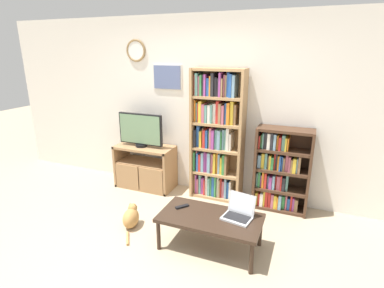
{
  "coord_description": "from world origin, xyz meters",
  "views": [
    {
      "loc": [
        1.49,
        -2.23,
        2.11
      ],
      "look_at": [
        0.17,
        1.02,
        1.01
      ],
      "focal_mm": 28.0,
      "sensor_mm": 36.0,
      "label": 1
    }
  ],
  "objects_px": {
    "laptop": "(239,212)",
    "remote_near_laptop": "(182,207)",
    "television": "(141,130)",
    "tv_stand": "(145,167)",
    "coffee_table": "(210,220)",
    "cat": "(131,217)",
    "bookshelf_tall": "(216,136)",
    "bookshelf_short": "(279,171)"
  },
  "relations": [
    {
      "from": "bookshelf_short",
      "to": "coffee_table",
      "type": "bearing_deg",
      "value": -115.55
    },
    {
      "from": "bookshelf_short",
      "to": "coffee_table",
      "type": "distance_m",
      "value": 1.34
    },
    {
      "from": "television",
      "to": "laptop",
      "type": "relative_size",
      "value": 2.11
    },
    {
      "from": "remote_near_laptop",
      "to": "bookshelf_short",
      "type": "bearing_deg",
      "value": 90.31
    },
    {
      "from": "bookshelf_tall",
      "to": "coffee_table",
      "type": "xyz_separation_m",
      "value": [
        0.34,
        -1.21,
        -0.59
      ]
    },
    {
      "from": "tv_stand",
      "to": "laptop",
      "type": "xyz_separation_m",
      "value": [
        1.75,
        -0.99,
        0.11
      ]
    },
    {
      "from": "coffee_table",
      "to": "laptop",
      "type": "distance_m",
      "value": 0.32
    },
    {
      "from": "coffee_table",
      "to": "tv_stand",
      "type": "bearing_deg",
      "value": 143.25
    },
    {
      "from": "coffee_table",
      "to": "remote_near_laptop",
      "type": "bearing_deg",
      "value": 169.76
    },
    {
      "from": "tv_stand",
      "to": "laptop",
      "type": "bearing_deg",
      "value": -29.39
    },
    {
      "from": "bookshelf_short",
      "to": "remote_near_laptop",
      "type": "xyz_separation_m",
      "value": [
        -0.94,
        -1.13,
        -0.15
      ]
    },
    {
      "from": "coffee_table",
      "to": "cat",
      "type": "relative_size",
      "value": 2.15
    },
    {
      "from": "bookshelf_short",
      "to": "cat",
      "type": "height_order",
      "value": "bookshelf_short"
    },
    {
      "from": "tv_stand",
      "to": "remote_near_laptop",
      "type": "xyz_separation_m",
      "value": [
        1.1,
        -1.03,
        0.06
      ]
    },
    {
      "from": "television",
      "to": "laptop",
      "type": "distance_m",
      "value": 2.1
    },
    {
      "from": "bookshelf_tall",
      "to": "bookshelf_short",
      "type": "bearing_deg",
      "value": -0.46
    },
    {
      "from": "laptop",
      "to": "remote_near_laptop",
      "type": "height_order",
      "value": "laptop"
    },
    {
      "from": "television",
      "to": "remote_near_laptop",
      "type": "xyz_separation_m",
      "value": [
        1.14,
        -1.02,
        -0.54
      ]
    },
    {
      "from": "television",
      "to": "tv_stand",
      "type": "bearing_deg",
      "value": 18.06
    },
    {
      "from": "television",
      "to": "bookshelf_tall",
      "type": "height_order",
      "value": "bookshelf_tall"
    },
    {
      "from": "television",
      "to": "bookshelf_short",
      "type": "bearing_deg",
      "value": 3.26
    },
    {
      "from": "television",
      "to": "coffee_table",
      "type": "relative_size",
      "value": 0.66
    },
    {
      "from": "tv_stand",
      "to": "remote_near_laptop",
      "type": "relative_size",
      "value": 6.08
    },
    {
      "from": "coffee_table",
      "to": "bookshelf_short",
      "type": "bearing_deg",
      "value": 64.45
    },
    {
      "from": "bookshelf_tall",
      "to": "cat",
      "type": "relative_size",
      "value": 3.67
    },
    {
      "from": "tv_stand",
      "to": "cat",
      "type": "relative_size",
      "value": 1.79
    },
    {
      "from": "bookshelf_tall",
      "to": "laptop",
      "type": "distance_m",
      "value": 1.36
    },
    {
      "from": "television",
      "to": "cat",
      "type": "xyz_separation_m",
      "value": [
        0.46,
        -1.05,
        -0.82
      ]
    },
    {
      "from": "bookshelf_short",
      "to": "cat",
      "type": "bearing_deg",
      "value": -143.99
    },
    {
      "from": "bookshelf_tall",
      "to": "cat",
      "type": "height_order",
      "value": "bookshelf_tall"
    },
    {
      "from": "bookshelf_tall",
      "to": "bookshelf_short",
      "type": "distance_m",
      "value": 0.99
    },
    {
      "from": "bookshelf_short",
      "to": "coffee_table",
      "type": "relative_size",
      "value": 1.04
    },
    {
      "from": "coffee_table",
      "to": "television",
      "type": "bearing_deg",
      "value": 144.25
    },
    {
      "from": "laptop",
      "to": "remote_near_laptop",
      "type": "bearing_deg",
      "value": -166.16
    },
    {
      "from": "bookshelf_short",
      "to": "remote_near_laptop",
      "type": "bearing_deg",
      "value": -129.51
    },
    {
      "from": "bookshelf_tall",
      "to": "bookshelf_short",
      "type": "xyz_separation_m",
      "value": [
        0.91,
        -0.01,
        -0.39
      ]
    },
    {
      "from": "remote_near_laptop",
      "to": "cat",
      "type": "distance_m",
      "value": 0.73
    },
    {
      "from": "bookshelf_short",
      "to": "remote_near_laptop",
      "type": "distance_m",
      "value": 1.48
    },
    {
      "from": "tv_stand",
      "to": "remote_near_laptop",
      "type": "height_order",
      "value": "tv_stand"
    },
    {
      "from": "coffee_table",
      "to": "remote_near_laptop",
      "type": "distance_m",
      "value": 0.37
    },
    {
      "from": "coffee_table",
      "to": "cat",
      "type": "height_order",
      "value": "coffee_table"
    },
    {
      "from": "tv_stand",
      "to": "coffee_table",
      "type": "distance_m",
      "value": 1.83
    }
  ]
}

